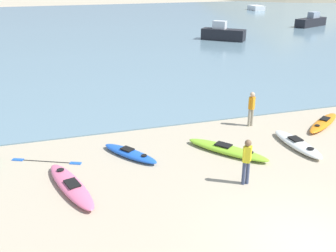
% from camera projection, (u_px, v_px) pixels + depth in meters
% --- Properties ---
extents(ground_plane, '(400.00, 400.00, 0.00)m').
position_uv_depth(ground_plane, '(312.00, 246.00, 10.57)').
color(ground_plane, tan).
extents(bay_water, '(160.00, 70.00, 0.06)m').
position_uv_depth(bay_water, '(93.00, 28.00, 49.87)').
color(bay_water, slate).
rests_on(bay_water, ground_plane).
extents(kayak_on_sand_0, '(3.05, 2.35, 0.32)m').
position_uv_depth(kayak_on_sand_0, '(323.00, 123.00, 18.69)').
color(kayak_on_sand_0, orange).
rests_on(kayak_on_sand_0, ground_plane).
extents(kayak_on_sand_1, '(1.68, 3.64, 0.34)m').
position_uv_depth(kayak_on_sand_1, '(71.00, 185.00, 13.24)').
color(kayak_on_sand_1, '#E5668C').
rests_on(kayak_on_sand_1, ground_plane).
extents(kayak_on_sand_3, '(2.77, 3.29, 0.35)m').
position_uv_depth(kayak_on_sand_3, '(227.00, 150.00, 15.86)').
color(kayak_on_sand_3, '#8CCC2D').
rests_on(kayak_on_sand_3, ground_plane).
extents(kayak_on_sand_4, '(0.85, 3.05, 0.35)m').
position_uv_depth(kayak_on_sand_4, '(297.00, 144.00, 16.38)').
color(kayak_on_sand_4, white).
rests_on(kayak_on_sand_4, ground_plane).
extents(kayak_on_sand_5, '(2.06, 2.62, 0.32)m').
position_uv_depth(kayak_on_sand_5, '(130.00, 153.00, 15.57)').
color(kayak_on_sand_5, blue).
rests_on(kayak_on_sand_5, ground_plane).
extents(person_near_foreground, '(0.34, 0.29, 1.67)m').
position_uv_depth(person_near_foreground, '(247.00, 159.00, 13.28)').
color(person_near_foreground, '#384260').
rests_on(person_near_foreground, ground_plane).
extents(person_near_waterline, '(0.34, 0.29, 1.67)m').
position_uv_depth(person_near_waterline, '(251.00, 107.00, 18.33)').
color(person_near_waterline, gray).
rests_on(person_near_waterline, ground_plane).
extents(moored_boat_0, '(2.08, 3.35, 0.82)m').
position_uv_depth(moored_boat_0, '(256.00, 8.00, 71.01)').
color(moored_boat_0, white).
rests_on(moored_boat_0, bay_water).
extents(moored_boat_2, '(5.28, 3.36, 1.77)m').
position_uv_depth(moored_boat_2, '(311.00, 21.00, 50.73)').
color(moored_boat_2, black).
rests_on(moored_boat_2, bay_water).
extents(moored_boat_3, '(4.28, 4.02, 1.93)m').
position_uv_depth(moored_boat_3, '(223.00, 33.00, 40.76)').
color(moored_boat_3, black).
rests_on(moored_boat_3, bay_water).
extents(loose_paddle, '(2.59, 1.34, 0.03)m').
position_uv_depth(loose_paddle, '(46.00, 161.00, 15.18)').
color(loose_paddle, black).
rests_on(loose_paddle, ground_plane).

